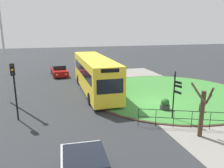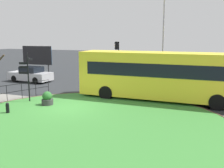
{
  "view_description": "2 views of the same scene",
  "coord_description": "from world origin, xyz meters",
  "px_view_note": "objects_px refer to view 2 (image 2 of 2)",
  "views": [
    {
      "loc": [
        -15.86,
        8.27,
        6.09
      ],
      "look_at": [
        0.99,
        3.5,
        1.68
      ],
      "focal_mm": 35.51,
      "sensor_mm": 36.0,
      "label": 1
    },
    {
      "loc": [
        8.06,
        -13.55,
        4.47
      ],
      "look_at": [
        1.77,
        2.85,
        1.2
      ],
      "focal_mm": 41.38,
      "sensor_mm": 36.0,
      "label": 2
    }
  ],
  "objects_px": {
    "signpost_directional": "(27,74)",
    "traffic_light_near": "(117,52)",
    "bollard_foreground": "(8,108)",
    "lamppost_tall": "(163,33)",
    "billboard_left": "(37,56)",
    "car_near_lane": "(31,75)",
    "bus_yellow": "(161,75)",
    "planter_near_signpost": "(47,99)"
  },
  "relations": [
    {
      "from": "lamppost_tall",
      "to": "traffic_light_near",
      "type": "bearing_deg",
      "value": -165.24
    },
    {
      "from": "bollard_foreground",
      "to": "lamppost_tall",
      "type": "xyz_separation_m",
      "value": [
        6.37,
        14.03,
        4.37
      ]
    },
    {
      "from": "traffic_light_near",
      "to": "planter_near_signpost",
      "type": "bearing_deg",
      "value": 84.54
    },
    {
      "from": "car_near_lane",
      "to": "billboard_left",
      "type": "distance_m",
      "value": 6.24
    },
    {
      "from": "bollard_foreground",
      "to": "traffic_light_near",
      "type": "distance_m",
      "value": 13.31
    },
    {
      "from": "traffic_light_near",
      "to": "billboard_left",
      "type": "height_order",
      "value": "traffic_light_near"
    },
    {
      "from": "signpost_directional",
      "to": "bus_yellow",
      "type": "xyz_separation_m",
      "value": [
        8.3,
        3.75,
        -0.14
      ]
    },
    {
      "from": "traffic_light_near",
      "to": "bus_yellow",
      "type": "bearing_deg",
      "value": 130.59
    },
    {
      "from": "signpost_directional",
      "to": "car_near_lane",
      "type": "xyz_separation_m",
      "value": [
        -5.21,
        6.86,
        -1.27
      ]
    },
    {
      "from": "bus_yellow",
      "to": "traffic_light_near",
      "type": "distance_m",
      "value": 8.6
    },
    {
      "from": "bollard_foreground",
      "to": "traffic_light_near",
      "type": "relative_size",
      "value": 0.18
    },
    {
      "from": "signpost_directional",
      "to": "lamppost_tall",
      "type": "distance_m",
      "value": 13.64
    },
    {
      "from": "bollard_foreground",
      "to": "planter_near_signpost",
      "type": "height_order",
      "value": "planter_near_signpost"
    },
    {
      "from": "car_near_lane",
      "to": "traffic_light_near",
      "type": "relative_size",
      "value": 1.12
    },
    {
      "from": "bollard_foreground",
      "to": "planter_near_signpost",
      "type": "distance_m",
      "value": 2.59
    },
    {
      "from": "billboard_left",
      "to": "planter_near_signpost",
      "type": "relative_size",
      "value": 4.04
    },
    {
      "from": "traffic_light_near",
      "to": "lamppost_tall",
      "type": "height_order",
      "value": "lamppost_tall"
    },
    {
      "from": "signpost_directional",
      "to": "planter_near_signpost",
      "type": "xyz_separation_m",
      "value": [
        1.74,
        -0.34,
        -1.51
      ]
    },
    {
      "from": "bus_yellow",
      "to": "traffic_light_near",
      "type": "height_order",
      "value": "traffic_light_near"
    },
    {
      "from": "lamppost_tall",
      "to": "billboard_left",
      "type": "height_order",
      "value": "lamppost_tall"
    },
    {
      "from": "car_near_lane",
      "to": "lamppost_tall",
      "type": "relative_size",
      "value": 0.49
    },
    {
      "from": "bus_yellow",
      "to": "planter_near_signpost",
      "type": "relative_size",
      "value": 11.83
    },
    {
      "from": "lamppost_tall",
      "to": "billboard_left",
      "type": "bearing_deg",
      "value": 177.17
    },
    {
      "from": "lamppost_tall",
      "to": "planter_near_signpost",
      "type": "distance_m",
      "value": 13.53
    },
    {
      "from": "bus_yellow",
      "to": "bollard_foreground",
      "type": "bearing_deg",
      "value": 40.19
    },
    {
      "from": "traffic_light_near",
      "to": "planter_near_signpost",
      "type": "height_order",
      "value": "traffic_light_near"
    },
    {
      "from": "car_near_lane",
      "to": "billboard_left",
      "type": "xyz_separation_m",
      "value": [
        -3.06,
        5.25,
        1.43
      ]
    },
    {
      "from": "bus_yellow",
      "to": "lamppost_tall",
      "type": "height_order",
      "value": "lamppost_tall"
    },
    {
      "from": "signpost_directional",
      "to": "traffic_light_near",
      "type": "xyz_separation_m",
      "value": [
        2.73,
        10.22,
        0.92
      ]
    },
    {
      "from": "bollard_foreground",
      "to": "lamppost_tall",
      "type": "bearing_deg",
      "value": 65.57
    },
    {
      "from": "signpost_directional",
      "to": "car_near_lane",
      "type": "distance_m",
      "value": 8.71
    },
    {
      "from": "signpost_directional",
      "to": "lamppost_tall",
      "type": "height_order",
      "value": "lamppost_tall"
    },
    {
      "from": "traffic_light_near",
      "to": "billboard_left",
      "type": "distance_m",
      "value": 11.19
    },
    {
      "from": "signpost_directional",
      "to": "traffic_light_near",
      "type": "bearing_deg",
      "value": 75.03
    },
    {
      "from": "bus_yellow",
      "to": "traffic_light_near",
      "type": "relative_size",
      "value": 2.93
    },
    {
      "from": "bus_yellow",
      "to": "car_near_lane",
      "type": "bearing_deg",
      "value": -12.86
    },
    {
      "from": "bus_yellow",
      "to": "lamppost_tall",
      "type": "xyz_separation_m",
      "value": [
        -1.27,
        7.6,
        2.93
      ]
    },
    {
      "from": "bollard_foreground",
      "to": "billboard_left",
      "type": "distance_m",
      "value": 17.36
    },
    {
      "from": "signpost_directional",
      "to": "billboard_left",
      "type": "relative_size",
      "value": 0.86
    },
    {
      "from": "planter_near_signpost",
      "to": "lamppost_tall",
      "type": "bearing_deg",
      "value": 65.69
    },
    {
      "from": "bollard_foreground",
      "to": "billboard_left",
      "type": "height_order",
      "value": "billboard_left"
    },
    {
      "from": "bus_yellow",
      "to": "lamppost_tall",
      "type": "distance_m",
      "value": 8.24
    }
  ]
}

